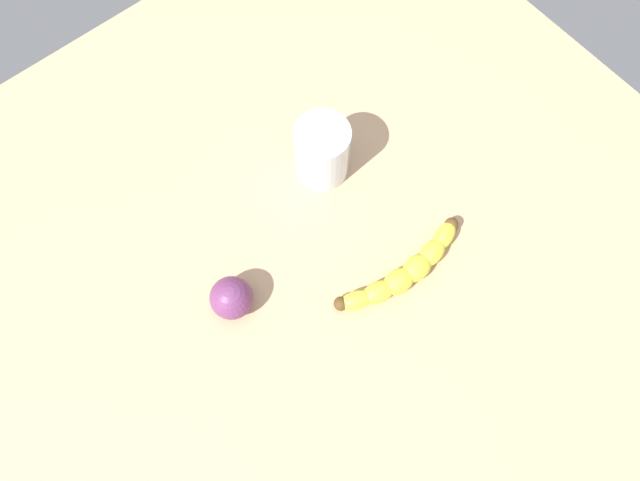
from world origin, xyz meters
The scene contains 4 objects.
wooden_tabletop centered at (0.00, 0.00, 1.50)cm, with size 120.00×120.00×3.00cm, color tan.
banana centered at (2.09, 12.58, 4.62)cm, with size 5.51×20.75×3.23cm.
smoothie_glass centered at (-17.46, 14.56, 7.50)cm, with size 7.67×7.67×9.52cm.
plum_fruit centered at (-9.28, -7.31, 5.81)cm, with size 5.63×5.63×5.63cm, color #6B3360.
Camera 1 is at (12.91, -10.94, 77.88)cm, focal length 32.62 mm.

